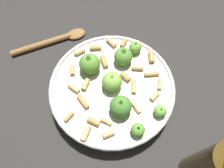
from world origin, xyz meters
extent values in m
plane|color=#2D2B28|center=(0.00, 0.00, 0.00)|extent=(2.40, 2.40, 0.00)
cylinder|color=beige|center=(0.00, 0.00, 0.02)|extent=(0.28, 0.28, 0.05)
torus|color=beige|center=(0.00, 0.00, 0.05)|extent=(0.29, 0.29, 0.01)
sphere|color=#609E38|center=(0.04, -0.06, 0.07)|extent=(0.05, 0.05, 0.05)
cone|color=#75B247|center=(0.04, -0.06, 0.09)|extent=(0.02, 0.02, 0.02)
sphere|color=#8CC64C|center=(0.00, 0.00, 0.07)|extent=(0.04, 0.04, 0.04)
cone|color=#8CC64C|center=(0.00, 0.00, 0.09)|extent=(0.02, 0.02, 0.01)
sphere|color=#4C8933|center=(0.00, 0.06, 0.07)|extent=(0.05, 0.05, 0.05)
cone|color=#8CC64C|center=(0.00, 0.06, 0.09)|extent=(0.02, 0.02, 0.02)
sphere|color=#609E38|center=(-0.02, 0.11, 0.06)|extent=(0.03, 0.03, 0.03)
cone|color=#4C8933|center=(-0.02, 0.11, 0.08)|extent=(0.01, 0.01, 0.01)
sphere|color=#75B247|center=(-0.08, 0.09, 0.06)|extent=(0.03, 0.03, 0.03)
cone|color=#8CC64C|center=(-0.08, 0.09, 0.07)|extent=(0.01, 0.01, 0.01)
sphere|color=#75B247|center=(-0.08, -0.08, 0.06)|extent=(0.03, 0.03, 0.03)
cone|color=#75B247|center=(-0.08, -0.08, 0.08)|extent=(0.01, 0.01, 0.01)
sphere|color=#609E38|center=(-0.04, -0.05, 0.07)|extent=(0.04, 0.04, 0.04)
cone|color=#609E38|center=(-0.04, -0.05, 0.09)|extent=(0.02, 0.02, 0.02)
cylinder|color=tan|center=(-0.03, -0.11, 0.05)|extent=(0.02, 0.03, 0.01)
cylinder|color=tan|center=(0.08, 0.09, 0.05)|extent=(0.03, 0.03, 0.01)
cylinder|color=tan|center=(0.08, -0.06, 0.05)|extent=(0.01, 0.03, 0.01)
cylinder|color=tan|center=(-0.11, -0.04, 0.05)|extent=(0.02, 0.03, 0.01)
cylinder|color=tan|center=(0.01, -0.11, 0.05)|extent=(0.03, 0.02, 0.01)
cylinder|color=tan|center=(-0.04, -0.01, 0.05)|extent=(0.02, 0.03, 0.01)
cylinder|color=tan|center=(0.07, 0.02, 0.05)|extent=(0.02, 0.04, 0.01)
cylinder|color=tan|center=(0.11, 0.04, 0.05)|extent=(0.02, 0.02, 0.01)
cylinder|color=tan|center=(0.06, -0.02, 0.05)|extent=(0.03, 0.03, 0.01)
cylinder|color=tan|center=(-0.10, 0.00, 0.05)|extent=(0.04, 0.02, 0.01)
cylinder|color=tan|center=(-0.06, -0.10, 0.05)|extent=(0.02, 0.02, 0.01)
cylinder|color=tan|center=(0.04, 0.10, 0.05)|extent=(0.02, 0.01, 0.01)
cylinder|color=tan|center=(-0.05, 0.02, 0.05)|extent=(0.02, 0.03, 0.01)
cylinder|color=tan|center=(0.04, 0.08, 0.05)|extent=(0.02, 0.02, 0.01)
cylinder|color=tan|center=(0.06, 0.07, 0.05)|extent=(0.03, 0.03, 0.01)
cylinder|color=tan|center=(0.05, -0.11, 0.05)|extent=(0.03, 0.02, 0.01)
cylinder|color=tan|center=(-0.08, 0.05, 0.05)|extent=(0.03, 0.02, 0.01)
cylinder|color=tan|center=(0.08, -0.02, 0.05)|extent=(0.03, 0.03, 0.01)
cylinder|color=tan|center=(-0.03, 0.07, 0.05)|extent=(0.02, 0.03, 0.01)
cylinder|color=tan|center=(-0.07, -0.03, 0.05)|extent=(0.03, 0.02, 0.01)
cylinder|color=tan|center=(-0.10, 0.03, 0.05)|extent=(0.02, 0.03, 0.01)
cylinder|color=tan|center=(0.00, -0.06, 0.05)|extent=(0.01, 0.03, 0.01)
cylinder|color=#4C3814|center=(-0.11, 0.22, 0.09)|extent=(0.06, 0.06, 0.17)
cylinder|color=olive|center=(0.14, -0.19, 0.01)|extent=(0.16, 0.03, 0.02)
ellipsoid|color=olive|center=(0.04, -0.20, 0.01)|extent=(0.06, 0.04, 0.01)
camera|label=1|loc=(0.06, 0.20, 0.48)|focal=34.41mm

